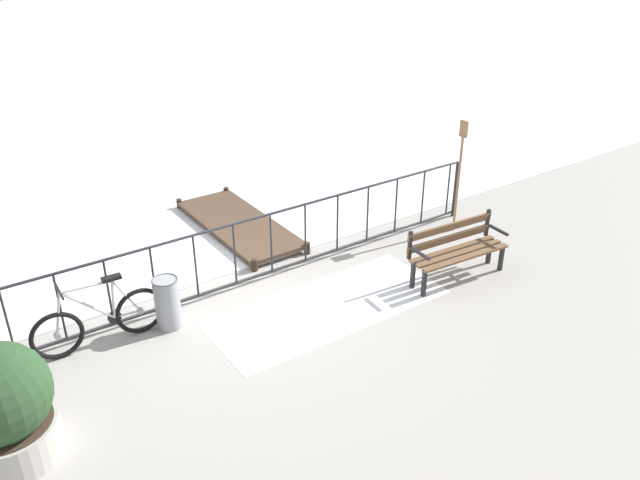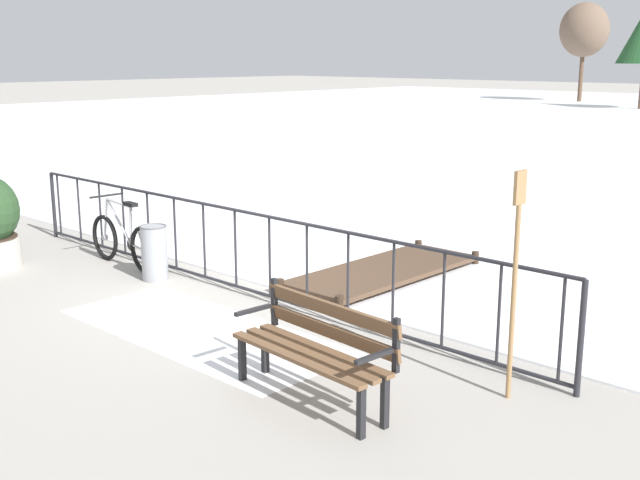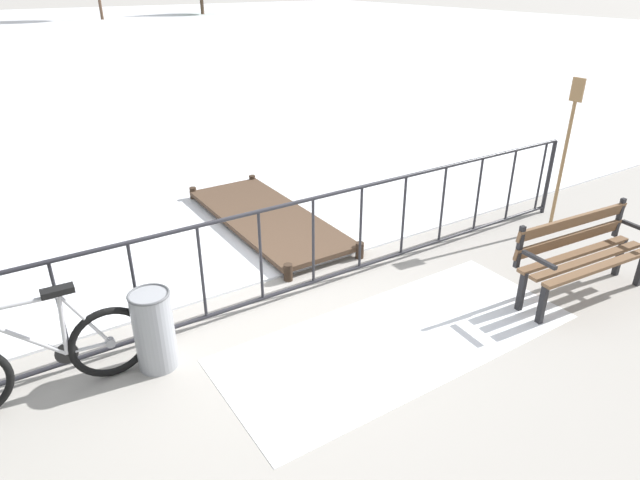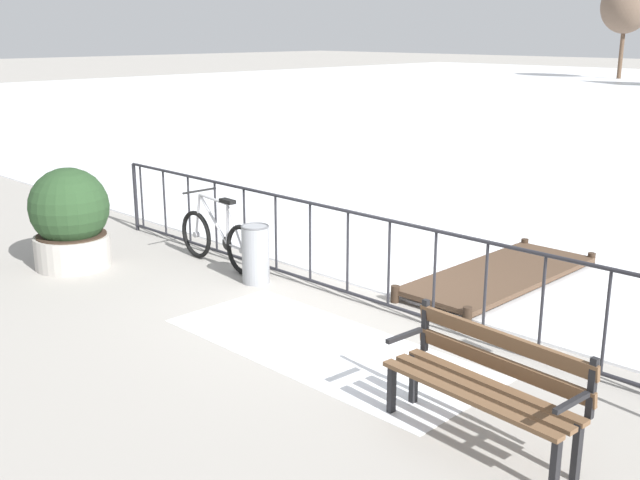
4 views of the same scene
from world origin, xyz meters
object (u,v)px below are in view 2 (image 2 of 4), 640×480
at_px(trash_bin, 154,252).
at_px(oar_upright, 515,271).
at_px(bicycle_near_railing, 124,241).
at_px(park_bench, 317,343).

distance_m(trash_bin, oar_upright, 5.35).
bearing_deg(trash_bin, bicycle_near_railing, 173.34).
bearing_deg(trash_bin, park_bench, -16.57).
bearing_deg(oar_upright, trash_bin, 179.21).
height_order(bicycle_near_railing, park_bench, bicycle_near_railing).
height_order(park_bench, trash_bin, park_bench).
relative_size(bicycle_near_railing, trash_bin, 2.34).
bearing_deg(park_bench, oar_upright, 44.28).
xyz_separation_m(bicycle_near_railing, park_bench, (4.98, -1.32, 0.14)).
xyz_separation_m(park_bench, oar_upright, (1.18, 1.15, 0.63)).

